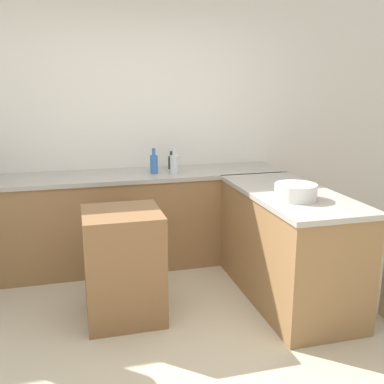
{
  "coord_description": "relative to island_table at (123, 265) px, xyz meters",
  "views": [
    {
      "loc": [
        -0.64,
        -2.52,
        1.78
      ],
      "look_at": [
        0.22,
        0.68,
        0.97
      ],
      "focal_mm": 42.0,
      "sensor_mm": 36.0,
      "label": 1
    }
  ],
  "objects": [
    {
      "name": "counter_back",
      "position": [
        0.32,
        1.05,
        0.04
      ],
      "size": [
        2.77,
        0.66,
        0.92
      ],
      "color": "olive",
      "rests_on": "ground_plane"
    },
    {
      "name": "counter_peninsula",
      "position": [
        1.36,
        -0.01,
        0.04
      ],
      "size": [
        0.69,
        1.53,
        0.92
      ],
      "color": "olive",
      "rests_on": "ground_plane"
    },
    {
      "name": "vinegar_bottle_clear",
      "position": [
        0.61,
        0.92,
        0.59
      ],
      "size": [
        0.08,
        0.08,
        0.25
      ],
      "color": "silver",
      "rests_on": "counter_back"
    },
    {
      "name": "ground_plane",
      "position": [
        0.32,
        -0.69,
        -0.43
      ],
      "size": [
        14.0,
        14.0,
        0.0
      ],
      "primitive_type": "plane",
      "color": "beige"
    },
    {
      "name": "island_table",
      "position": [
        0.0,
        0.0,
        0.0
      ],
      "size": [
        0.58,
        0.57,
        0.85
      ],
      "color": "brown",
      "rests_on": "ground_plane"
    },
    {
      "name": "mixing_bowl",
      "position": [
        1.28,
        -0.25,
        0.55
      ],
      "size": [
        0.32,
        0.32,
        0.12
      ],
      "color": "white",
      "rests_on": "counter_peninsula"
    },
    {
      "name": "water_bottle_blue",
      "position": [
        0.43,
        0.99,
        0.59
      ],
      "size": [
        0.07,
        0.07,
        0.25
      ],
      "color": "#386BB7",
      "rests_on": "counter_back"
    },
    {
      "name": "wine_bottle_dark",
      "position": [
        0.64,
        1.17,
        0.57
      ],
      "size": [
        0.07,
        0.07,
        0.18
      ],
      "color": "black",
      "rests_on": "counter_back"
    },
    {
      "name": "wall_back",
      "position": [
        0.32,
        1.4,
        0.92
      ],
      "size": [
        8.0,
        0.06,
        2.7
      ],
      "color": "white",
      "rests_on": "ground_plane"
    }
  ]
}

